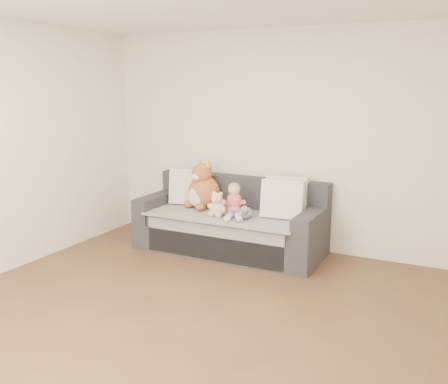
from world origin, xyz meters
name	(u,v)px	position (x,y,z in m)	size (l,w,h in m)	color
room_shell	(191,165)	(0.00, 0.42, 1.30)	(5.00, 5.00, 5.00)	brown
sofa	(231,225)	(-0.42, 2.06, 0.31)	(2.20, 0.94, 0.85)	#26272B
cushion_left	(189,187)	(-1.08, 2.20, 0.69)	(0.53, 0.35, 0.46)	silver
cushion_right_back	(287,195)	(0.20, 2.26, 0.69)	(0.50, 0.26, 0.46)	silver
cushion_right_front	(283,199)	(0.22, 2.07, 0.69)	(0.49, 0.26, 0.45)	silver
toddler	(234,203)	(-0.29, 1.88, 0.64)	(0.30, 0.40, 0.39)	#C3456C
plush_cat	(203,189)	(-0.82, 2.10, 0.70)	(0.47, 0.43, 0.62)	#A24C24
teddy_bear	(217,206)	(-0.48, 1.81, 0.59)	(0.23, 0.17, 0.30)	#C7AD8A
plush_cow	(245,212)	(-0.13, 1.83, 0.55)	(0.15, 0.23, 0.19)	white
sippy_cup	(233,213)	(-0.29, 1.84, 0.53)	(0.09, 0.06, 0.10)	#523EA9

